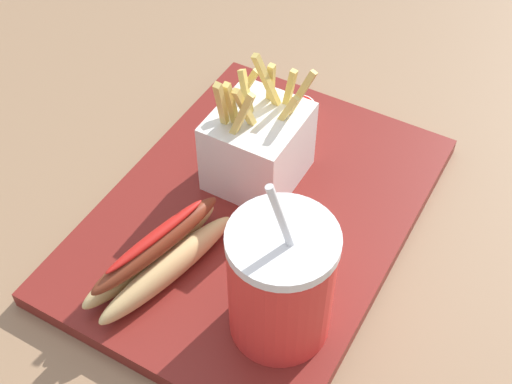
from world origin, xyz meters
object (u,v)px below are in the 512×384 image
(hot_dog_1, at_px, (159,256))
(ketchup_cup_2, at_px, (301,109))
(fries_basket, at_px, (258,145))
(ketchup_cup_1, at_px, (308,250))
(soda_cup, at_px, (281,283))

(hot_dog_1, xyz_separation_m, ketchup_cup_2, (-0.28, 0.02, -0.01))
(hot_dog_1, relative_size, ketchup_cup_2, 5.58)
(hot_dog_1, bearing_deg, fries_basket, 173.37)
(ketchup_cup_1, height_order, ketchup_cup_2, ketchup_cup_2)
(ketchup_cup_1, bearing_deg, fries_basket, -126.90)
(ketchup_cup_2, bearing_deg, fries_basket, 1.46)
(fries_basket, bearing_deg, hot_dog_1, -6.63)
(soda_cup, relative_size, ketchup_cup_1, 5.17)
(soda_cup, bearing_deg, hot_dog_1, -87.82)
(fries_basket, bearing_deg, ketchup_cup_1, 53.10)
(fries_basket, xyz_separation_m, hot_dog_1, (0.17, -0.02, -0.02))
(fries_basket, distance_m, ketchup_cup_1, 0.13)
(hot_dog_1, relative_size, ketchup_cup_1, 4.74)
(soda_cup, bearing_deg, ketchup_cup_2, -156.99)
(soda_cup, distance_m, hot_dog_1, 0.14)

